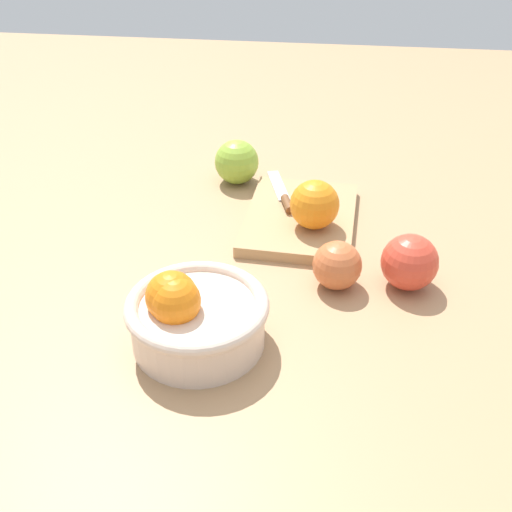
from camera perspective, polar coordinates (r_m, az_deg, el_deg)
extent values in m
plane|color=tan|center=(0.94, 5.32, -1.03)|extent=(2.40, 2.40, 0.00)
cylinder|color=beige|center=(0.79, -5.26, -6.14)|extent=(0.17, 0.17, 0.06)
torus|color=beige|center=(0.78, -5.37, -4.47)|extent=(0.18, 0.18, 0.02)
sphere|color=orange|center=(0.76, -7.30, -4.09)|extent=(0.06, 0.06, 0.06)
sphere|color=orange|center=(0.77, -7.65, -3.66)|extent=(0.06, 0.06, 0.06)
cube|color=tan|center=(1.04, 4.03, 3.42)|extent=(0.25, 0.19, 0.02)
sphere|color=orange|center=(0.99, 5.32, 4.66)|extent=(0.08, 0.08, 0.08)
cube|color=silver|center=(1.12, 2.03, 6.39)|extent=(0.11, 0.05, 0.00)
cylinder|color=brown|center=(1.05, 2.85, 4.72)|extent=(0.05, 0.03, 0.01)
sphere|color=#8EB738|center=(1.16, -1.76, 8.51)|extent=(0.08, 0.08, 0.08)
sphere|color=#D6422D|center=(0.91, 13.73, -0.55)|extent=(0.08, 0.08, 0.08)
sphere|color=#CC6638|center=(0.89, 7.35, -0.84)|extent=(0.07, 0.07, 0.07)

